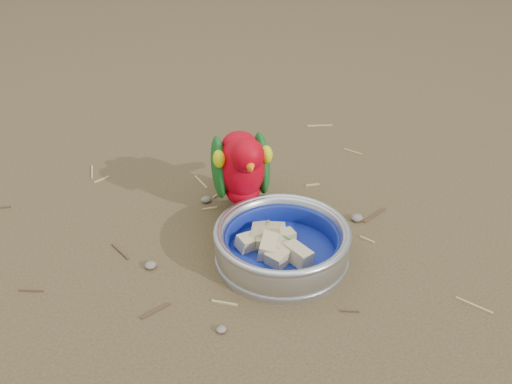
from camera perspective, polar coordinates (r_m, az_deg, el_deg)
name	(u,v)px	position (r m, az deg, el deg)	size (l,w,h in m)	color
ground	(213,278)	(0.91, -4.28, -8.56)	(60.00, 60.00, 0.00)	#4D3D26
food_bowl	(282,256)	(0.94, 2.57, -6.39)	(0.22, 0.22, 0.02)	#B2B2BA
bowl_wall	(282,241)	(0.92, 2.62, -4.92)	(0.22, 0.22, 0.04)	#B2B2BA
fruit_wedges	(282,245)	(0.93, 2.60, -5.27)	(0.13, 0.13, 0.03)	tan
lory_parrot	(242,175)	(1.00, -1.42, 1.76)	(0.10, 0.22, 0.17)	#AA000F
ground_debris	(208,238)	(0.99, -4.83, -4.62)	(0.90, 0.80, 0.01)	tan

